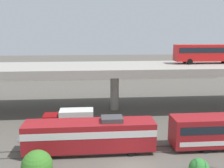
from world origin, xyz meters
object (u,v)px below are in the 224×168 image
parked_car_3 (152,67)px  parked_car_4 (36,68)px  parked_car_0 (91,67)px  transit_bus_on_overpass (208,52)px  parked_car_1 (93,68)px  train_locomotive (84,134)px  parked_car_2 (129,69)px  service_truck_west (70,120)px

parked_car_3 → parked_car_4: bearing=-2.1°
parked_car_0 → parked_car_4: (-17.53, -0.37, -0.00)m
transit_bus_on_overpass → parked_car_1: size_ratio=2.77×
train_locomotive → parked_car_3: bearing=-111.6°
parked_car_3 → parked_car_4: (-37.52, 1.38, -0.00)m
parked_car_3 → parked_car_4: size_ratio=1.14×
parked_car_1 → parked_car_3: same height
parked_car_1 → parked_car_4: bearing=-7.0°
parked_car_0 → parked_car_3: 20.06m
parked_car_2 → service_truck_west: bearing=-109.2°
parked_car_2 → parked_car_4: (-29.03, 6.18, -0.00)m
parked_car_2 → parked_car_3: size_ratio=0.91×
service_truck_west → parked_car_2: 43.57m
train_locomotive → parked_car_1: (1.62, 51.63, 0.31)m
transit_bus_on_overpass → parked_car_3: size_ratio=2.55×
service_truck_west → parked_car_4: parked_car_4 is taller
service_truck_west → parked_car_1: 45.24m
parked_car_1 → parked_car_3: bearing=-177.4°
parked_car_2 → parked_car_4: same height
parked_car_2 → train_locomotive: bearing=-104.4°
service_truck_west → parked_car_3: parked_car_3 is taller
train_locomotive → parked_car_4: size_ratio=3.79×
parked_car_2 → parked_car_4: size_ratio=1.04×
parked_car_3 → parked_car_1: bearing=2.6°
transit_bus_on_overpass → parked_car_2: (-9.65, 30.78, -7.49)m
train_locomotive → parked_car_3: train_locomotive is taller
transit_bus_on_overpass → parked_car_1: bearing=-59.7°
transit_bus_on_overpass → parked_car_0: 43.56m
train_locomotive → parked_car_3: size_ratio=3.32×
train_locomotive → transit_bus_on_overpass: transit_bus_on_overpass is taller
parked_car_2 → parked_car_4: bearing=168.0°
train_locomotive → parked_car_1: 51.65m
parked_car_3 → parked_car_2: bearing=29.5°
train_locomotive → parked_car_0: bearing=-90.8°
train_locomotive → parked_car_4: bearing=-72.7°
parked_car_2 → parked_car_3: bearing=29.5°
service_truck_west → parked_car_4: 49.58m
service_truck_west → parked_car_4: bearing=-72.7°
parked_car_4 → transit_bus_on_overpass: bearing=136.3°
service_truck_west → parked_car_3: (22.78, 45.96, 0.87)m
parked_car_3 → parked_car_0: bearing=-5.0°
parked_car_3 → parked_car_4: same height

